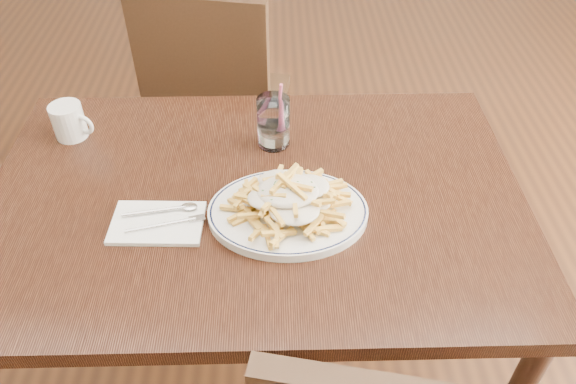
{
  "coord_description": "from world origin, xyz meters",
  "views": [
    {
      "loc": [
        0.05,
        -0.93,
        1.59
      ],
      "look_at": [
        0.07,
        -0.07,
        0.82
      ],
      "focal_mm": 35.0,
      "sensor_mm": 36.0,
      "label": 1
    }
  ],
  "objects_px": {
    "chair_far": "(215,97)",
    "coffee_mug": "(69,121)",
    "loaded_fries": "(288,195)",
    "water_glass": "(274,125)",
    "fries_plate": "(288,212)",
    "table": "(256,218)"
  },
  "relations": [
    {
      "from": "water_glass",
      "to": "coffee_mug",
      "type": "xyz_separation_m",
      "value": [
        -0.5,
        0.04,
        -0.01
      ]
    },
    {
      "from": "table",
      "to": "coffee_mug",
      "type": "height_order",
      "value": "coffee_mug"
    },
    {
      "from": "table",
      "to": "loaded_fries",
      "type": "distance_m",
      "value": 0.17
    },
    {
      "from": "loaded_fries",
      "to": "water_glass",
      "type": "distance_m",
      "value": 0.26
    },
    {
      "from": "fries_plate",
      "to": "loaded_fries",
      "type": "distance_m",
      "value": 0.05
    },
    {
      "from": "loaded_fries",
      "to": "table",
      "type": "bearing_deg",
      "value": 134.06
    },
    {
      "from": "table",
      "to": "coffee_mug",
      "type": "bearing_deg",
      "value": 153.84
    },
    {
      "from": "chair_far",
      "to": "loaded_fries",
      "type": "distance_m",
      "value": 0.9
    },
    {
      "from": "table",
      "to": "fries_plate",
      "type": "xyz_separation_m",
      "value": [
        0.07,
        -0.07,
        0.09
      ]
    },
    {
      "from": "fries_plate",
      "to": "loaded_fries",
      "type": "relative_size",
      "value": 1.52
    },
    {
      "from": "water_glass",
      "to": "coffee_mug",
      "type": "bearing_deg",
      "value": 175.11
    },
    {
      "from": "table",
      "to": "loaded_fries",
      "type": "bearing_deg",
      "value": -45.94
    },
    {
      "from": "fries_plate",
      "to": "coffee_mug",
      "type": "distance_m",
      "value": 0.61
    },
    {
      "from": "coffee_mug",
      "to": "loaded_fries",
      "type": "bearing_deg",
      "value": -29.47
    },
    {
      "from": "loaded_fries",
      "to": "chair_far",
      "type": "bearing_deg",
      "value": 105.91
    },
    {
      "from": "table",
      "to": "loaded_fries",
      "type": "height_order",
      "value": "loaded_fries"
    },
    {
      "from": "chair_far",
      "to": "water_glass",
      "type": "height_order",
      "value": "chair_far"
    },
    {
      "from": "chair_far",
      "to": "coffee_mug",
      "type": "bearing_deg",
      "value": -119.81
    },
    {
      "from": "chair_far",
      "to": "fries_plate",
      "type": "height_order",
      "value": "chair_far"
    },
    {
      "from": "fries_plate",
      "to": "coffee_mug",
      "type": "bearing_deg",
      "value": 150.53
    },
    {
      "from": "chair_far",
      "to": "table",
      "type": "bearing_deg",
      "value": -77.79
    },
    {
      "from": "chair_far",
      "to": "water_glass",
      "type": "distance_m",
      "value": 0.66
    }
  ]
}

